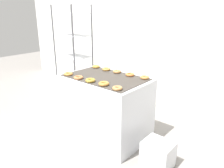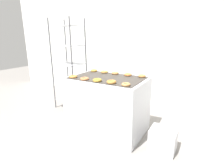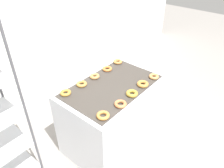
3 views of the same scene
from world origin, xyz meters
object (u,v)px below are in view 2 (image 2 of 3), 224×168
donut_near_left (85,79)px  donut_far_center (115,73)px  donut_near_center (97,80)px  donut_near_rightmost (126,84)px  donut_far_left (104,72)px  glaze_bin (163,140)px  donut_far_rightmost (142,76)px  donut_near_leftmost (73,77)px  donut_far_leftmost (94,71)px  donut_far_right (128,75)px  fryer_machine (108,104)px  donut_near_right (111,82)px  baking_rack_cart (69,64)px

donut_near_left → donut_far_center: bearing=69.4°
donut_near_left → donut_near_center: 0.22m
donut_far_center → donut_near_left: bearing=-110.6°
donut_near_rightmost → donut_far_left: size_ratio=0.96×
glaze_bin → donut_near_rightmost: (-0.50, -0.17, 0.77)m
glaze_bin → donut_near_left: 1.41m
glaze_bin → donut_far_rightmost: size_ratio=2.86×
donut_near_leftmost → donut_far_rightmost: bearing=31.1°
donut_far_left → donut_near_left: bearing=-89.7°
donut_far_left → donut_near_center: bearing=-68.3°
donut_far_leftmost → donut_far_center: bearing=-1.5°
donut_near_center → donut_far_rightmost: 0.74m
glaze_bin → donut_near_center: 1.24m
donut_near_leftmost → donut_far_right: 0.88m
donut_near_left → donut_far_left: bearing=90.3°
glaze_bin → donut_far_leftmost: 1.65m
fryer_machine → donut_near_rightmost: 0.72m
donut_far_center → donut_far_rightmost: same height
donut_far_leftmost → donut_near_leftmost: bearing=-90.8°
donut_near_center → donut_near_right: 0.23m
donut_near_center → donut_near_leftmost: bearing=178.8°
donut_near_left → donut_far_leftmost: bearing=112.0°
baking_rack_cart → donut_near_rightmost: 1.84m
donut_near_leftmost → donut_far_leftmost: size_ratio=1.06×
donut_near_leftmost → donut_near_right: size_ratio=0.96×
donut_near_leftmost → donut_near_center: bearing=-1.2°
glaze_bin → donut_far_rightmost: (-0.49, 0.40, 0.77)m
glaze_bin → donut_far_left: (-1.18, 0.39, 0.77)m
donut_far_right → donut_far_rightmost: 0.24m
donut_near_left → donut_far_right: (0.45, 0.57, 0.00)m
donut_near_right → donut_far_left: 0.71m
baking_rack_cart → glaze_bin: size_ratio=5.42×
donut_near_left → donut_far_rightmost: donut_far_rightmost is taller
donut_near_leftmost → donut_far_leftmost: (0.01, 0.56, 0.00)m
baking_rack_cart → donut_far_center: size_ratio=15.63×
donut_near_leftmost → donut_near_rightmost: size_ratio=1.07×
donut_far_leftmost → donut_far_right: size_ratio=0.96×
donut_far_rightmost → donut_far_center: bearing=-178.1°
donut_near_right → donut_near_rightmost: size_ratio=1.12×
fryer_machine → donut_far_leftmost: 0.72m
donut_far_leftmost → donut_far_right: bearing=-0.9°
baking_rack_cart → donut_near_left: size_ratio=14.74×
donut_far_leftmost → donut_far_right: 0.69m
baking_rack_cart → donut_near_leftmost: bearing=-44.4°
donut_far_rightmost → fryer_machine: bearing=-148.4°
donut_near_left → donut_near_leftmost: bearing=174.7°
donut_near_rightmost → donut_far_right: bearing=111.7°
donut_near_left → fryer_machine: bearing=53.3°
glaze_bin → donut_far_rightmost: 1.00m
donut_far_right → donut_near_leftmost: bearing=-141.7°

